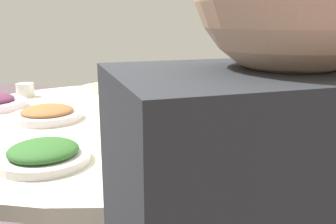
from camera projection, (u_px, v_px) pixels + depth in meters
round_dining_table at (119, 154)px, 1.33m from camera, size 1.31×1.31×0.72m
rice_bowl at (228, 123)px, 1.01m from camera, size 0.31×0.31×0.11m
soup_bowl at (216, 97)px, 1.44m from camera, size 0.27×0.30×0.07m
dish_noodles at (104, 87)px, 1.76m from camera, size 0.21×0.21×0.04m
dish_stirfry at (48, 114)px, 1.24m from camera, size 0.23×0.23×0.05m
dish_greens at (44, 154)px, 0.87m from camera, size 0.22×0.22×0.05m
dish_tofu_braise at (172, 86)px, 1.76m from camera, size 0.19×0.19×0.04m
tea_cup_far at (293, 105)px, 1.29m from camera, size 0.07×0.07×0.07m
tea_cup_side at (25, 90)px, 1.61m from camera, size 0.07×0.07×0.06m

